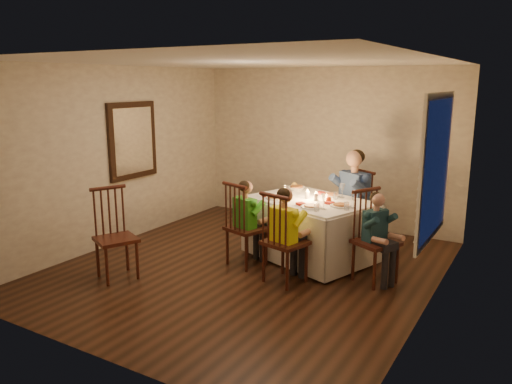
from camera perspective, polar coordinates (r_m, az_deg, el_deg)
The scene contains 26 objects.
ground at distance 6.56m, azimuth -0.93°, elevation -8.68°, with size 5.00×5.00×0.00m, color black.
wall_left at distance 7.62m, azimuth -15.58°, elevation 3.98°, with size 0.02×5.00×2.60m, color beige.
wall_right at distance 5.40m, azimuth 19.81°, elevation 0.32°, with size 0.02×5.00×2.60m, color beige.
wall_back at distance 8.41m, azimuth 8.02°, elevation 5.10°, with size 4.50×0.02×2.60m, color beige.
ceiling at distance 6.12m, azimuth -1.02°, elevation 14.66°, with size 5.00×5.00×0.00m, color white.
dining_table at distance 6.78m, azimuth 6.24°, elevation -2.79°, with size 1.86×1.59×0.79m.
chair_adult at distance 7.52m, azimuth 10.73°, elevation -6.08°, with size 0.46×0.44×1.12m, color #37180F, non-canonical shape.
chair_near_left at distance 6.68m, azimuth -1.07°, elevation -8.26°, with size 0.46×0.44×1.12m, color #37180F, non-canonical shape.
chair_near_right at distance 6.15m, azimuth 3.29°, elevation -10.18°, with size 0.46×0.44×1.12m, color #37180F, non-canonical shape.
chair_end at distance 6.31m, azimuth 13.32°, elevation -9.91°, with size 0.46×0.44×1.12m, color #37180F, non-canonical shape.
chair_extra at distance 6.48m, azimuth -15.44°, elevation -9.42°, with size 0.46×0.44×1.13m, color #37180F, non-canonical shape.
adult at distance 7.52m, azimuth 10.73°, elevation -6.08°, with size 0.56×0.51×1.43m, color #314D7B, non-canonical shape.
child_green at distance 6.68m, azimuth -1.07°, elevation -8.26°, with size 0.39×0.36×1.14m, color green, non-canonical shape.
child_yellow at distance 6.15m, azimuth 3.29°, elevation -10.18°, with size 0.41×0.38×1.17m, color #FFFE1B, non-canonical shape.
child_teal at distance 6.31m, azimuth 13.32°, elevation -9.91°, with size 0.37×0.34×1.10m, color #1A3A42, non-canonical shape.
setting_adult at distance 6.95m, azimuth 8.46°, elevation -0.39°, with size 0.26×0.26×0.02m, color silver.
setting_green at distance 6.73m, azimuth 2.20°, elevation -0.68°, with size 0.26×0.26×0.02m, color silver.
setting_yellow at distance 6.30m, azimuth 6.31°, elevation -1.69°, with size 0.26×0.26×0.02m, color silver.
setting_teal at distance 6.40m, azimuth 9.59°, elevation -1.56°, with size 0.26×0.26×0.02m, color silver.
candle_left at distance 6.76m, azimuth 5.89°, elevation -0.34°, with size 0.06×0.06×0.10m, color silver.
candle_right at distance 6.65m, azimuth 6.86°, elevation -0.57°, with size 0.06×0.06×0.10m, color silver.
squash at distance 7.39m, azimuth 4.42°, elevation 0.76°, with size 0.09×0.09×0.09m, color yellow.
orange_fruit at distance 6.58m, azimuth 8.29°, elevation -0.84°, with size 0.08×0.08×0.08m, color #F25214.
serving_bowl at distance 7.25m, azimuth 4.67°, elevation 0.40°, with size 0.23×0.23×0.06m, color silver.
wall_mirror at distance 7.78m, azimuth -13.91°, elevation 5.73°, with size 0.06×0.95×1.15m.
window_blinds at distance 5.47m, azimuth 19.72°, elevation 2.61°, with size 0.07×1.34×1.54m.
Camera 1 is at (3.21, -5.20, 2.38)m, focal length 35.00 mm.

